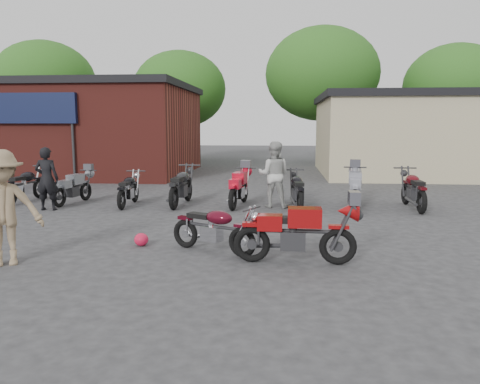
# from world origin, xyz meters

# --- Properties ---
(ground) EXTENTS (90.00, 90.00, 0.00)m
(ground) POSITION_xyz_m (0.00, 0.00, 0.00)
(ground) COLOR #2E2E30
(brick_building) EXTENTS (12.00, 8.00, 4.00)m
(brick_building) POSITION_xyz_m (-9.00, 14.00, 2.00)
(brick_building) COLOR maroon
(brick_building) RESTS_ON ground
(stucco_building) EXTENTS (10.00, 8.00, 3.50)m
(stucco_building) POSITION_xyz_m (8.50, 15.00, 1.75)
(stucco_building) COLOR tan
(stucco_building) RESTS_ON ground
(tree_0) EXTENTS (6.56, 6.56, 8.20)m
(tree_0) POSITION_xyz_m (-14.00, 22.00, 4.10)
(tree_0) COLOR #2A5A18
(tree_0) RESTS_ON ground
(tree_1) EXTENTS (5.92, 5.92, 7.40)m
(tree_1) POSITION_xyz_m (-5.00, 22.00, 3.70)
(tree_1) COLOR #2A5A18
(tree_1) RESTS_ON ground
(tree_2) EXTENTS (7.04, 7.04, 8.80)m
(tree_2) POSITION_xyz_m (4.00, 22.00, 4.40)
(tree_2) COLOR #2A5A18
(tree_2) RESTS_ON ground
(tree_3) EXTENTS (6.08, 6.08, 7.60)m
(tree_3) POSITION_xyz_m (12.00, 22.00, 3.80)
(tree_3) COLOR #2A5A18
(tree_3) RESTS_ON ground
(vintage_motorcycle) EXTENTS (1.84, 1.30, 1.02)m
(vintage_motorcycle) POSITION_xyz_m (0.37, 0.25, 0.51)
(vintage_motorcycle) COLOR #480916
(vintage_motorcycle) RESTS_ON ground
(sportbike) EXTENTS (2.02, 0.69, 1.17)m
(sportbike) POSITION_xyz_m (1.87, -0.30, 0.58)
(sportbike) COLOR #9C0D0F
(sportbike) RESTS_ON ground
(helmet) EXTENTS (0.35, 0.35, 0.26)m
(helmet) POSITION_xyz_m (-1.13, 0.61, 0.13)
(helmet) COLOR red
(helmet) RESTS_ON ground
(person_dark) EXTENTS (0.67, 0.47, 1.75)m
(person_dark) POSITION_xyz_m (-4.86, 4.16, 0.88)
(person_dark) COLOR black
(person_dark) RESTS_ON ground
(person_light) EXTENTS (0.99, 0.81, 1.89)m
(person_light) POSITION_xyz_m (1.37, 5.19, 0.94)
(person_light) COLOR #B4B5B0
(person_light) RESTS_ON ground
(person_tan) EXTENTS (1.45, 1.21, 1.95)m
(person_tan) POSITION_xyz_m (-3.04, -0.81, 0.98)
(person_tan) COLOR #8D7657
(person_tan) RESTS_ON ground
(row_bike_0) EXTENTS (0.82, 2.04, 1.16)m
(row_bike_0) POSITION_xyz_m (-6.23, 5.47, 0.58)
(row_bike_0) COLOR black
(row_bike_0) RESTS_ON ground
(row_bike_1) EXTENTS (0.89, 1.88, 1.05)m
(row_bike_1) POSITION_xyz_m (-4.62, 5.27, 0.52)
(row_bike_1) COLOR gray
(row_bike_1) RESTS_ON ground
(row_bike_2) EXTENTS (0.67, 1.85, 1.06)m
(row_bike_2) POSITION_xyz_m (-2.86, 5.06, 0.53)
(row_bike_2) COLOR black
(row_bike_2) RESTS_ON ground
(row_bike_3) EXTENTS (0.82, 2.18, 1.24)m
(row_bike_3) POSITION_xyz_m (-1.34, 5.30, 0.62)
(row_bike_3) COLOR black
(row_bike_3) RESTS_ON ground
(row_bike_4) EXTENTS (0.93, 2.09, 1.17)m
(row_bike_4) POSITION_xyz_m (0.36, 5.27, 0.59)
(row_bike_4) COLOR red
(row_bike_4) RESTS_ON ground
(row_bike_5) EXTENTS (0.83, 2.02, 1.14)m
(row_bike_5) POSITION_xyz_m (2.03, 5.13, 0.57)
(row_bike_5) COLOR black
(row_bike_5) RESTS_ON ground
(row_bike_6) EXTENTS (0.97, 2.17, 1.21)m
(row_bike_6) POSITION_xyz_m (3.68, 5.34, 0.61)
(row_bike_6) COLOR #9798A4
(row_bike_6) RESTS_ON ground
(row_bike_7) EXTENTS (0.72, 2.10, 1.21)m
(row_bike_7) POSITION_xyz_m (5.28, 5.28, 0.61)
(row_bike_7) COLOR #510A10
(row_bike_7) RESTS_ON ground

